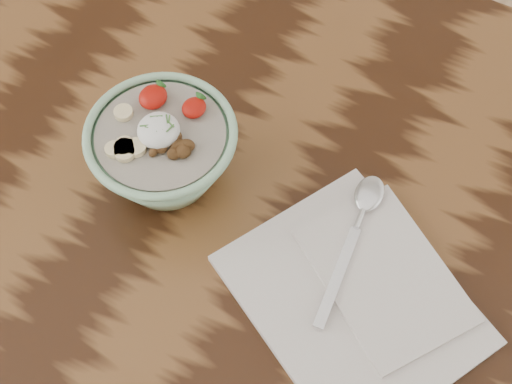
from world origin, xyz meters
TOP-DOWN VIEW (x-y plane):
  - table at (0.00, 0.00)cm, footprint 160.00×90.00cm
  - breakfast_bowl at (1.65, -1.91)cm, footprint 17.19×17.19cm
  - napkin at (28.24, -5.25)cm, footprint 32.93×30.89cm
  - spoon at (24.55, 3.41)cm, footprint 4.21×20.19cm

SIDE VIEW (x-z plane):
  - table at x=0.00cm, z-range 28.20..103.20cm
  - napkin at x=28.24cm, z-range 74.87..76.47cm
  - spoon at x=24.55cm, z-range 76.52..77.57cm
  - breakfast_bowl at x=1.65cm, z-range 75.09..86.57cm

